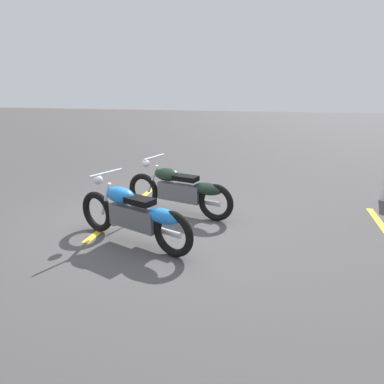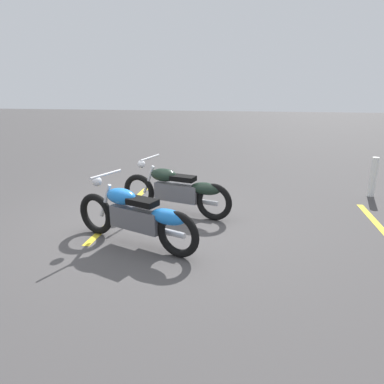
% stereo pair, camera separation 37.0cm
% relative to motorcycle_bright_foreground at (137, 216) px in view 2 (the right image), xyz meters
% --- Properties ---
extents(ground_plane, '(60.00, 60.00, 0.00)m').
position_rel_motorcycle_bright_foreground_xyz_m(ground_plane, '(-0.13, 0.72, -0.46)').
color(ground_plane, '#474444').
extents(motorcycle_bright_foreground, '(2.11, 0.94, 1.04)m').
position_rel_motorcycle_bright_foreground_xyz_m(motorcycle_bright_foreground, '(0.00, 0.00, 0.00)').
color(motorcycle_bright_foreground, black).
rests_on(motorcycle_bright_foreground, ground).
extents(motorcycle_dark_foreground, '(2.18, 0.79, 1.04)m').
position_rel_motorcycle_bright_foreground_xyz_m(motorcycle_dark_foreground, '(0.31, 1.41, 0.00)').
color(motorcycle_dark_foreground, black).
rests_on(motorcycle_dark_foreground, ground).
extents(bollard_post, '(0.14, 0.14, 0.86)m').
position_rel_motorcycle_bright_foreground_xyz_m(bollard_post, '(4.21, 3.19, -0.03)').
color(bollard_post, white).
rests_on(bollard_post, ground).
extents(parking_stripe_near, '(0.12, 3.20, 0.01)m').
position_rel_motorcycle_bright_foreground_xyz_m(parking_stripe_near, '(-0.76, 1.43, -0.46)').
color(parking_stripe_near, yellow).
rests_on(parking_stripe_near, ground).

